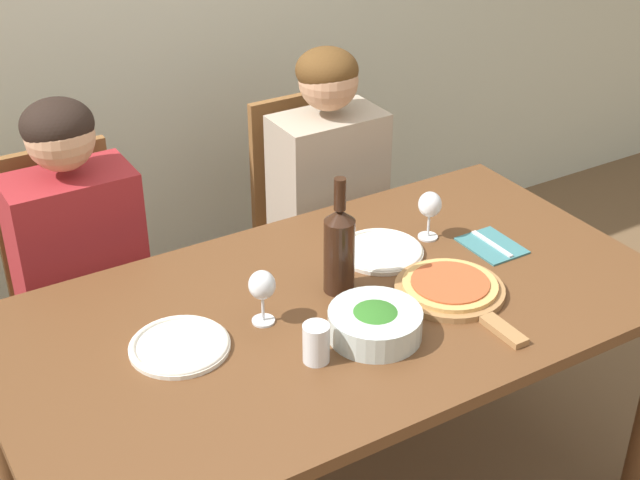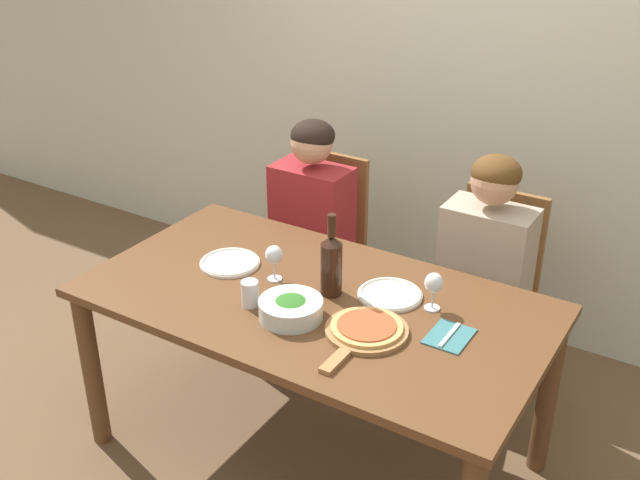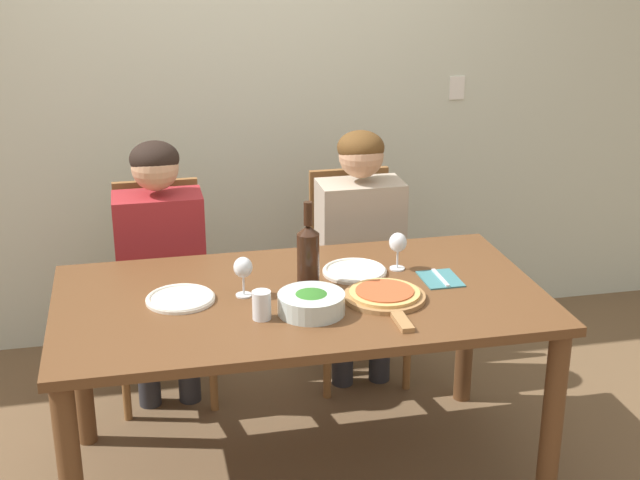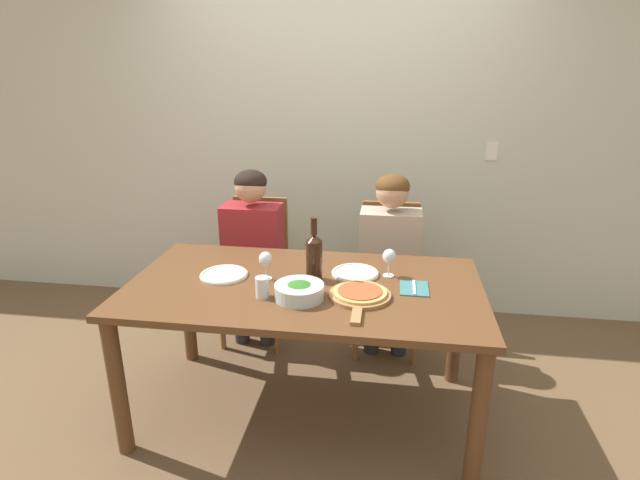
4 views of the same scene
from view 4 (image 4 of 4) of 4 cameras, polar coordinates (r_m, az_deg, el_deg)
ground_plane at (r=2.95m, az=-1.66°, el=-18.93°), size 40.00×40.00×0.00m
back_wall at (r=3.73m, az=1.95°, el=12.02°), size 10.00×0.06×2.70m
dining_table at (r=2.58m, az=-1.81°, el=-7.16°), size 1.79×0.97×0.78m
chair_left at (r=3.50m, az=-7.06°, el=-3.00°), size 0.42×0.42×0.97m
chair_right at (r=3.38m, az=7.82°, el=-3.84°), size 0.42×0.42×0.97m
person_woman at (r=3.31m, az=-7.75°, el=-0.33°), size 0.47×0.51×1.20m
person_man at (r=3.19m, az=7.95°, el=-1.13°), size 0.47×0.51×1.20m
wine_bottle at (r=2.54m, az=-0.68°, el=-1.84°), size 0.08×0.08×0.34m
broccoli_bowl at (r=2.37m, az=-2.38°, el=-5.86°), size 0.24×0.24×0.08m
dinner_plate_left at (r=2.67m, az=-10.92°, el=-3.90°), size 0.25×0.25×0.02m
dinner_plate_right at (r=2.65m, az=4.05°, el=-3.78°), size 0.25×0.25×0.02m
pizza_on_board at (r=2.40m, az=4.57°, el=-6.24°), size 0.30×0.44×0.04m
wine_glass_left at (r=2.57m, az=-6.23°, el=-2.32°), size 0.07×0.07×0.15m
wine_glass_right at (r=2.61m, az=7.91°, el=-2.01°), size 0.07×0.07×0.15m
water_tumbler at (r=2.40m, az=-6.61°, el=-5.38°), size 0.07×0.07×0.10m
fork_on_napkin at (r=2.53m, az=10.71°, el=-5.43°), size 0.14×0.18×0.01m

